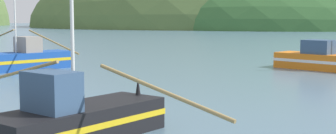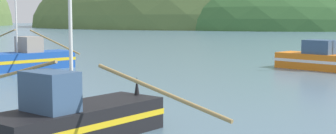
{
  "view_description": "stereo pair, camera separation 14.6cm",
  "coord_description": "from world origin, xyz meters",
  "views": [
    {
      "loc": [
        -0.52,
        0.75,
        4.1
      ],
      "look_at": [
        -1.55,
        26.39,
        1.4
      ],
      "focal_mm": 51.23,
      "sensor_mm": 36.0,
      "label": 1
    },
    {
      "loc": [
        -0.38,
        0.75,
        4.1
      ],
      "look_at": [
        -1.55,
        26.39,
        1.4
      ],
      "focal_mm": 51.23,
      "sensor_mm": 36.0,
      "label": 2
    }
  ],
  "objects": [
    {
      "name": "hill_far_center",
      "position": [
        36.36,
        181.66,
        0.0
      ],
      "size": [
        123.41,
        98.73,
        49.75
      ],
      "primitive_type": "ellipsoid",
      "color": "#386633",
      "rests_on": "ground"
    },
    {
      "name": "hill_far_left",
      "position": [
        17.91,
        207.05,
        0.0
      ],
      "size": [
        168.56,
        134.85,
        68.0
      ],
      "primitive_type": "ellipsoid",
      "color": "#516B38",
      "rests_on": "ground"
    },
    {
      "name": "fishing_boat_blue",
      "position": [
        -13.25,
        37.24,
        0.83
      ],
      "size": [
        11.34,
        10.57,
        6.55
      ],
      "rotation": [
        0.0,
        0.0,
        3.96
      ],
      "color": "#19479E",
      "rests_on": "ground"
    },
    {
      "name": "fishing_boat_black",
      "position": [
        -4.17,
        16.2,
        0.74
      ],
      "size": [
        9.7,
        7.19,
        5.22
      ],
      "rotation": [
        0.0,
        0.0,
        0.94
      ],
      "color": "black",
      "rests_on": "ground"
    },
    {
      "name": "fishing_boat_orange",
      "position": [
        10.67,
        37.47,
        0.78
      ],
      "size": [
        8.66,
        8.34,
        5.48
      ],
      "rotation": [
        0.0,
        0.0,
        5.53
      ],
      "color": "orange",
      "rests_on": "ground"
    }
  ]
}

